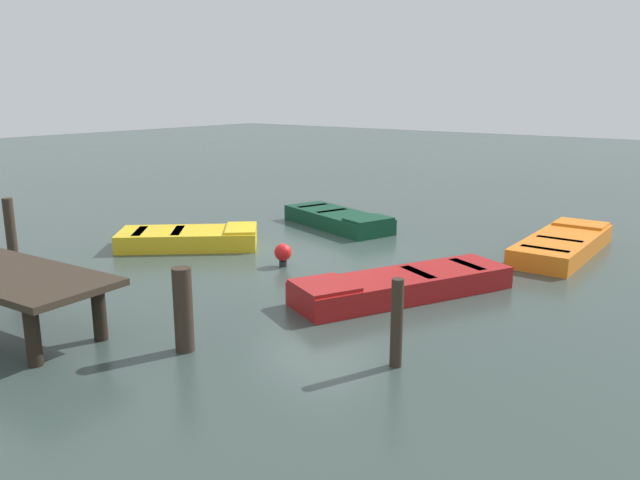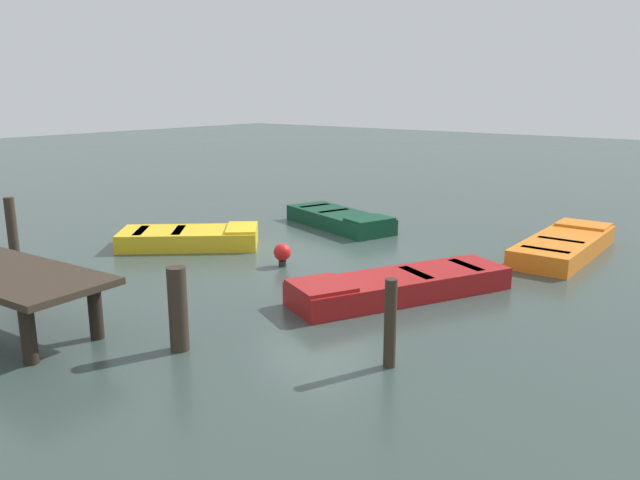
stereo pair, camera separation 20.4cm
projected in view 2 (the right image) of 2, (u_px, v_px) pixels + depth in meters
name	position (u px, v px, depth m)	size (l,w,h in m)	color
ground_plane	(320.00, 255.00, 13.79)	(80.00, 80.00, 0.00)	#33423D
rowboat_red	(400.00, 285.00, 11.00)	(2.75, 4.15, 0.46)	maroon
rowboat_yellow	(190.00, 237.00, 14.53)	(3.23, 3.07, 0.46)	gold
rowboat_dark_green	(340.00, 219.00, 16.60)	(3.56, 2.20, 0.46)	#0C3823
rowboat_orange	(564.00, 245.00, 13.83)	(1.34, 3.86, 0.46)	orange
mooring_piling_near_right	(178.00, 309.00, 8.66)	(0.27, 0.27, 1.20)	#33281E
mooring_piling_center	(13.00, 233.00, 12.63)	(0.20, 0.20, 1.47)	#33281E
mooring_piling_far_right	(390.00, 323.00, 8.13)	(0.16, 0.16, 1.20)	#33281E
marker_buoy	(282.00, 253.00, 12.89)	(0.36, 0.36, 0.48)	#262626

